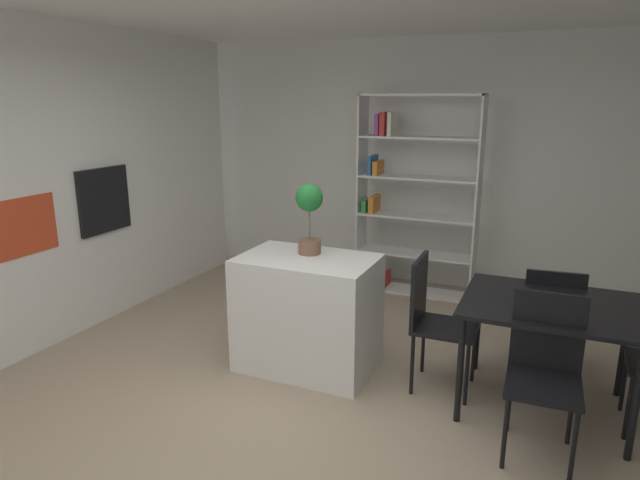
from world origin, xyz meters
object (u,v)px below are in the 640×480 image
Objects in this scene: kitchen_island at (308,313)px; dining_chair_island_side at (432,312)px; dining_chair_near at (545,362)px; dining_table at (550,314)px; open_bookshelf at (409,196)px; potted_plant_on_island at (309,211)px; built_in_oven at (104,200)px; dining_chair_far at (551,311)px.

dining_chair_island_side reaches higher than kitchen_island.
dining_table is at bearing 88.02° from dining_chair_near.
kitchen_island reaches higher than dining_table.
open_bookshelf is at bearing 127.49° from dining_table.
potted_plant_on_island is at bearing -98.21° from open_bookshelf.
kitchen_island is at bearing -4.24° from built_in_oven.
kitchen_island is 1.78m from dining_table.
open_bookshelf reaches higher than kitchen_island.
open_bookshelf is at bearing 83.11° from kitchen_island.
kitchen_island is at bearing -177.07° from dining_table.
built_in_oven is 3.09m from open_bookshelf.
dining_chair_island_side is 1.02× the size of dining_chair_near.
dining_table is (3.95, -0.07, -0.47)m from built_in_oven.
dining_table is at bearing -52.51° from open_bookshelf.
dining_chair_near is at bearing -12.36° from kitchen_island.
open_bookshelf is 2.20× the size of dining_chair_near.
potted_plant_on_island is at bearing -1.36° from built_in_oven.
open_bookshelf is at bearing -49.88° from dining_chair_far.
dining_table is 0.80m from dining_chair_island_side.
built_in_oven reaches higher than potted_plant_on_island.
built_in_oven is 0.69× the size of dining_chair_far.
kitchen_island is at bearing 94.28° from dining_chair_island_side.
dining_chair_island_side is (-0.79, -0.00, -0.12)m from dining_table.
dining_chair_near is (1.79, -0.50, -0.68)m from potted_plant_on_island.
built_in_oven is 0.54× the size of dining_table.
dining_chair_near is (1.51, -2.44, -0.51)m from open_bookshelf.
kitchen_island is at bearing -73.85° from potted_plant_on_island.
open_bookshelf is (2.44, 1.89, -0.09)m from built_in_oven.
potted_plant_on_island reaches higher than kitchen_island.
kitchen_island is 2.16m from open_bookshelf.
built_in_oven is at bearing 0.35° from dining_chair_far.
dining_chair_island_side is 0.92m from dining_chair_near.
dining_chair_far is at bearing -44.19° from open_bookshelf.
dining_chair_island_side is at bearing 5.23° from kitchen_island.
built_in_oven is 4.03m from dining_chair_near.
dining_chair_far is at bearing 87.68° from dining_chair_near.
kitchen_island is 1.89× the size of potted_plant_on_island.
dining_chair_far is at bearing -59.33° from dining_chair_island_side.
dining_table is at bearing 2.93° from kitchen_island.
built_in_oven is 0.58× the size of kitchen_island.
dining_table is at bearing 83.27° from dining_chair_far.
dining_chair_far is 0.91× the size of dining_chair_near.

